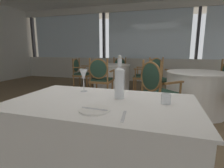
{
  "coord_description": "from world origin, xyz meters",
  "views": [
    {
      "loc": [
        0.64,
        -2.08,
        1.15
      ],
      "look_at": [
        0.22,
        -0.7,
        0.87
      ],
      "focal_mm": 27.67,
      "sensor_mm": 36.0,
      "label": 1
    }
  ],
  "objects_px": {
    "water_bottle": "(119,81)",
    "dining_chair_1_0": "(156,87)",
    "water_tumbler": "(166,99)",
    "dining_chair_0_2": "(80,71)",
    "dining_chair_0_3": "(100,76)",
    "dining_chair_1_3": "(159,75)",
    "side_plate": "(95,110)",
    "wine_glass": "(84,75)",
    "dining_chair_0_0": "(146,74)",
    "dining_chair_0_1": "(119,69)"
  },
  "relations": [
    {
      "from": "dining_chair_0_0",
      "to": "dining_chair_0_1",
      "type": "bearing_deg",
      "value": -45.05
    },
    {
      "from": "water_tumbler",
      "to": "dining_chair_0_0",
      "type": "xyz_separation_m",
      "value": [
        -0.48,
        3.27,
        -0.26
      ]
    },
    {
      "from": "dining_chair_1_0",
      "to": "dining_chair_0_2",
      "type": "bearing_deg",
      "value": 96.38
    },
    {
      "from": "dining_chair_0_2",
      "to": "dining_chair_0_3",
      "type": "xyz_separation_m",
      "value": [
        0.97,
        -0.91,
        0.03
      ]
    },
    {
      "from": "dining_chair_0_0",
      "to": "dining_chair_0_3",
      "type": "height_order",
      "value": "dining_chair_0_3"
    },
    {
      "from": "side_plate",
      "to": "water_tumbler",
      "type": "relative_size",
      "value": 2.78
    },
    {
      "from": "wine_glass",
      "to": "dining_chair_1_0",
      "type": "distance_m",
      "value": 1.45
    },
    {
      "from": "wine_glass",
      "to": "dining_chair_0_3",
      "type": "distance_m",
      "value": 2.25
    },
    {
      "from": "dining_chair_0_2",
      "to": "dining_chair_1_3",
      "type": "relative_size",
      "value": 0.93
    },
    {
      "from": "dining_chair_0_0",
      "to": "dining_chair_1_3",
      "type": "xyz_separation_m",
      "value": [
        0.35,
        -0.45,
        0.03
      ]
    },
    {
      "from": "side_plate",
      "to": "dining_chair_1_0",
      "type": "height_order",
      "value": "dining_chair_1_0"
    },
    {
      "from": "dining_chair_0_2",
      "to": "dining_chair_0_3",
      "type": "distance_m",
      "value": 1.33
    },
    {
      "from": "dining_chair_0_1",
      "to": "dining_chair_0_2",
      "type": "relative_size",
      "value": 1.0
    },
    {
      "from": "wine_glass",
      "to": "dining_chair_1_3",
      "type": "bearing_deg",
      "value": 76.96
    },
    {
      "from": "dining_chair_0_0",
      "to": "dining_chair_1_3",
      "type": "relative_size",
      "value": 0.93
    },
    {
      "from": "water_bottle",
      "to": "side_plate",
      "type": "bearing_deg",
      "value": -103.55
    },
    {
      "from": "dining_chair_0_2",
      "to": "dining_chair_1_3",
      "type": "distance_m",
      "value": 2.26
    },
    {
      "from": "water_tumbler",
      "to": "dining_chair_0_3",
      "type": "relative_size",
      "value": 0.07
    },
    {
      "from": "dining_chair_1_0",
      "to": "water_bottle",
      "type": "bearing_deg",
      "value": -144.57
    },
    {
      "from": "wine_glass",
      "to": "dining_chair_0_2",
      "type": "xyz_separation_m",
      "value": [
        -1.61,
        3.04,
        -0.38
      ]
    },
    {
      "from": "dining_chair_0_0",
      "to": "dining_chair_0_2",
      "type": "height_order",
      "value": "dining_chair_0_2"
    },
    {
      "from": "dining_chair_1_3",
      "to": "dining_chair_0_3",
      "type": "bearing_deg",
      "value": -112.59
    },
    {
      "from": "wine_glass",
      "to": "dining_chair_0_2",
      "type": "height_order",
      "value": "wine_glass"
    },
    {
      "from": "dining_chair_0_0",
      "to": "dining_chair_1_0",
      "type": "bearing_deg",
      "value": 98.96
    },
    {
      "from": "water_tumbler",
      "to": "dining_chair_0_0",
      "type": "bearing_deg",
      "value": 98.35
    },
    {
      "from": "side_plate",
      "to": "wine_glass",
      "type": "height_order",
      "value": "wine_glass"
    },
    {
      "from": "dining_chair_0_3",
      "to": "dining_chair_0_2",
      "type": "bearing_deg",
      "value": 44.8
    },
    {
      "from": "water_bottle",
      "to": "dining_chair_1_3",
      "type": "relative_size",
      "value": 0.35
    },
    {
      "from": "dining_chair_0_3",
      "to": "dining_chair_1_0",
      "type": "relative_size",
      "value": 0.98
    },
    {
      "from": "water_bottle",
      "to": "dining_chair_1_0",
      "type": "relative_size",
      "value": 0.35
    },
    {
      "from": "dining_chair_1_0",
      "to": "dining_chair_0_0",
      "type": "bearing_deg",
      "value": 55.77
    },
    {
      "from": "dining_chair_0_3",
      "to": "dining_chair_1_0",
      "type": "bearing_deg",
      "value": -126.26
    },
    {
      "from": "dining_chair_0_2",
      "to": "water_bottle",
      "type": "bearing_deg",
      "value": -59.72
    },
    {
      "from": "dining_chair_1_0",
      "to": "dining_chair_1_3",
      "type": "distance_m",
      "value": 1.38
    },
    {
      "from": "water_tumbler",
      "to": "dining_chair_1_3",
      "type": "relative_size",
      "value": 0.07
    },
    {
      "from": "dining_chair_0_1",
      "to": "dining_chair_0_2",
      "type": "height_order",
      "value": "dining_chair_0_1"
    },
    {
      "from": "dining_chair_0_3",
      "to": "dining_chair_1_3",
      "type": "distance_m",
      "value": 1.36
    },
    {
      "from": "dining_chair_0_3",
      "to": "dining_chair_1_3",
      "type": "relative_size",
      "value": 0.99
    },
    {
      "from": "dining_chair_0_1",
      "to": "dining_chair_1_3",
      "type": "xyz_separation_m",
      "value": [
        1.31,
        -1.36,
        0.03
      ]
    },
    {
      "from": "dining_chair_0_2",
      "to": "dining_chair_0_3",
      "type": "height_order",
      "value": "dining_chair_0_3"
    },
    {
      "from": "water_tumbler",
      "to": "dining_chair_0_2",
      "type": "xyz_separation_m",
      "value": [
        -2.35,
        3.21,
        -0.26
      ]
    },
    {
      "from": "dining_chair_0_1",
      "to": "dining_chair_1_0",
      "type": "height_order",
      "value": "dining_chair_1_0"
    },
    {
      "from": "side_plate",
      "to": "water_tumbler",
      "type": "xyz_separation_m",
      "value": [
        0.44,
        0.29,
        0.03
      ]
    },
    {
      "from": "water_bottle",
      "to": "dining_chair_0_0",
      "type": "distance_m",
      "value": 3.24
    },
    {
      "from": "dining_chair_0_0",
      "to": "dining_chair_1_3",
      "type": "height_order",
      "value": "dining_chair_1_3"
    },
    {
      "from": "water_tumbler",
      "to": "dining_chair_0_0",
      "type": "distance_m",
      "value": 3.31
    },
    {
      "from": "side_plate",
      "to": "wine_glass",
      "type": "distance_m",
      "value": 0.57
    },
    {
      "from": "dining_chair_0_0",
      "to": "water_bottle",
      "type": "bearing_deg",
      "value": 90.21
    },
    {
      "from": "side_plate",
      "to": "water_bottle",
      "type": "height_order",
      "value": "water_bottle"
    },
    {
      "from": "dining_chair_1_0",
      "to": "dining_chair_0_3",
      "type": "bearing_deg",
      "value": 100.56
    }
  ]
}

